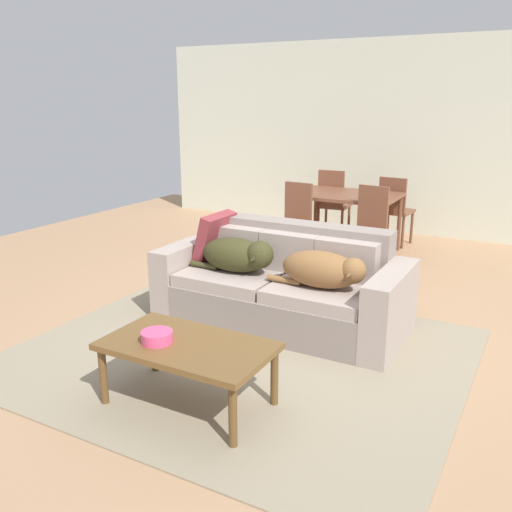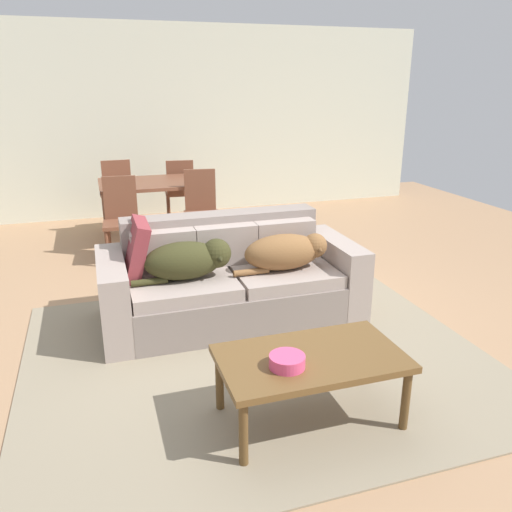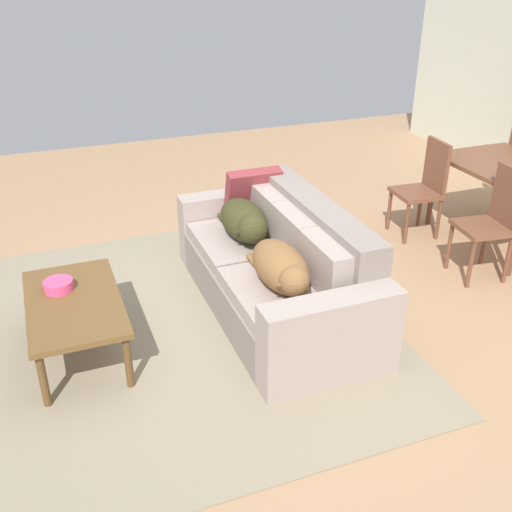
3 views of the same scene
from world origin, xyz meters
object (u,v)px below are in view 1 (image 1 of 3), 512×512
at_px(throw_pillow_by_left_arm, 214,238).
at_px(bowl_on_coffee_table, 157,337).
at_px(dog_on_right_cushion, 324,270).
at_px(couch, 284,287).
at_px(dog_on_left_cushion, 239,255).
at_px(dining_chair_far_right, 394,208).
at_px(coffee_table, 188,350).
at_px(dining_chair_far_left, 333,201).
at_px(dining_chair_near_left, 294,219).
at_px(dining_chair_near_right, 368,225).
at_px(dining_table, 346,199).

xyz_separation_m(throw_pillow_by_left_arm, bowl_on_coffee_table, (0.64, -1.66, -0.19)).
height_order(dog_on_right_cushion, bowl_on_coffee_table, dog_on_right_cushion).
bearing_deg(couch, dog_on_left_cushion, -157.02).
bearing_deg(dog_on_left_cushion, dining_chair_far_right, 81.66).
xyz_separation_m(couch, throw_pillow_by_left_arm, (-0.75, 0.06, 0.33)).
distance_m(coffee_table, dining_chair_far_right, 4.59).
xyz_separation_m(dog_on_left_cushion, dog_on_right_cushion, (0.80, -0.03, -0.00)).
bearing_deg(couch, dining_chair_far_left, 103.62).
height_order(dog_on_left_cushion, dining_chair_far_right, dining_chair_far_right).
relative_size(couch, dining_chair_near_left, 2.28).
relative_size(throw_pillow_by_left_arm, dining_chair_near_right, 0.49).
height_order(dining_table, dining_chair_near_left, dining_chair_near_left).
distance_m(couch, dining_chair_far_left, 3.11).
distance_m(couch, dog_on_right_cushion, 0.55).
bearing_deg(dining_chair_far_right, couch, 93.25).
distance_m(coffee_table, dining_chair_near_right, 3.36).
distance_m(dining_chair_near_left, dining_chair_far_left, 1.21).
bearing_deg(dog_on_right_cushion, coffee_table, -104.99).
distance_m(dining_table, dining_chair_far_left, 0.72).
relative_size(dog_on_left_cushion, dining_chair_far_right, 0.86).
relative_size(dining_chair_near_right, dining_chair_far_left, 0.99).
relative_size(throw_pillow_by_left_arm, coffee_table, 0.44).
relative_size(couch, dining_chair_near_right, 2.22).
bearing_deg(coffee_table, couch, 92.81).
xyz_separation_m(bowl_on_coffee_table, dining_chair_far_left, (-0.62, 4.62, 0.06)).
height_order(couch, throw_pillow_by_left_arm, throw_pillow_by_left_arm).
bearing_deg(dining_chair_near_left, dining_chair_far_left, 92.95).
relative_size(dog_on_right_cushion, dining_chair_near_right, 0.85).
xyz_separation_m(couch, dining_chair_far_left, (-0.72, 3.02, 0.21)).
distance_m(dog_on_left_cushion, throw_pillow_by_left_arm, 0.44).
height_order(dog_on_left_cushion, dining_chair_near_right, dining_chair_near_right).
height_order(dining_chair_near_left, dining_chair_far_left, dining_chair_far_left).
height_order(dining_chair_near_left, dining_chair_near_right, dining_chair_near_right).
relative_size(dog_on_left_cushion, dining_chair_far_left, 0.82).
relative_size(bowl_on_coffee_table, dining_chair_near_left, 0.22).
bearing_deg(dining_table, dog_on_left_cushion, -90.75).
distance_m(couch, bowl_on_coffee_table, 1.61).
bearing_deg(dining_chair_far_left, throw_pillow_by_left_arm, 86.08).
relative_size(bowl_on_coffee_table, dining_table, 0.16).
xyz_separation_m(dog_on_left_cushion, bowl_on_coffee_table, (0.26, -1.45, -0.13)).
bearing_deg(couch, dining_chair_near_right, 85.31).
distance_m(couch, coffee_table, 1.53).
relative_size(throw_pillow_by_left_arm, dining_table, 0.37).
height_order(dining_chair_far_left, dining_chair_far_right, dining_chair_far_left).
distance_m(dog_on_left_cushion, dining_chair_near_left, 2.00).
relative_size(dining_table, dining_chair_far_left, 1.31).
bearing_deg(dining_table, dining_chair_far_right, 54.62).
height_order(dog_on_right_cushion, coffee_table, dog_on_right_cushion).
bearing_deg(throw_pillow_by_left_arm, dining_chair_near_right, 63.11).
xyz_separation_m(throw_pillow_by_left_arm, dining_chair_far_right, (0.86, 3.00, -0.14)).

